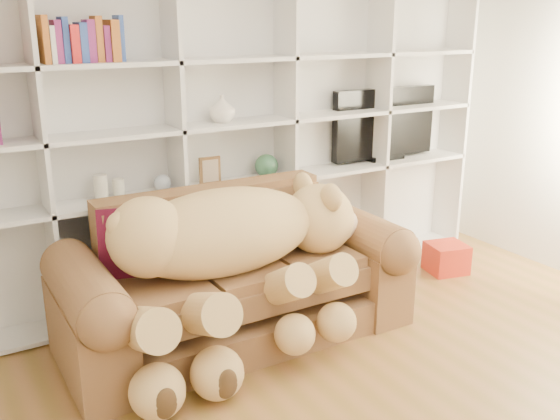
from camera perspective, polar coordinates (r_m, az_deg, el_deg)
wall_back at (r=4.70m, az=-5.43°, el=8.82°), size 5.00×0.02×2.70m
bookshelf at (r=4.49m, az=-7.45°, el=7.78°), size 4.43×0.35×2.40m
sofa at (r=4.12m, az=-4.16°, el=-6.84°), size 2.24×0.97×0.94m
teddy_bear at (r=3.80m, az=-4.45°, el=-3.82°), size 1.82×0.96×1.06m
throw_pillow at (r=3.93m, az=-12.98°, el=-2.99°), size 0.50×0.37×0.47m
gift_box at (r=5.36m, az=14.96°, el=-4.25°), size 0.36×0.34×0.24m
tv at (r=5.39m, az=9.50°, el=7.72°), size 1.02×0.18×0.60m
picture_frame at (r=4.52m, az=-6.43°, el=3.61°), size 0.16×0.03×0.20m
green_vase at (r=4.73m, az=-1.24°, el=4.06°), size 0.18×0.18×0.18m
figurine_tall at (r=4.28m, az=-16.05°, el=1.95°), size 0.11×0.11×0.18m
figurine_short at (r=4.31m, az=-14.52°, el=1.89°), size 0.09×0.09×0.14m
snow_globe at (r=4.40m, az=-10.68°, el=2.44°), size 0.12×0.12×0.12m
shelf_vase at (r=4.49m, az=-5.31°, el=9.21°), size 0.23×0.23×0.19m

